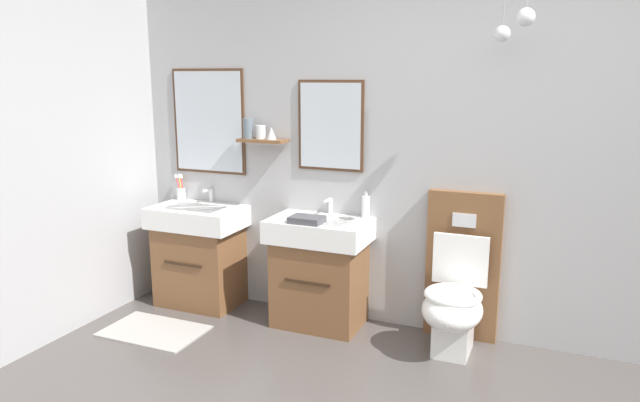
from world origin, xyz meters
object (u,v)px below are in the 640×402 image
Objects in this scene: vanity_sink_right at (320,269)px; toothbrush_cup at (181,193)px; folded_hand_towel at (307,220)px; vanity_sink_left at (200,253)px; toilet at (457,292)px; soap_dispenser at (366,206)px.

toothbrush_cup is (-1.26, 0.16, 0.42)m from vanity_sink_right.
vanity_sink_right is 3.49× the size of folded_hand_towel.
folded_hand_towel is (0.96, -0.13, 0.39)m from vanity_sink_left.
toilet is 4.55× the size of folded_hand_towel.
toothbrush_cup is at bearing -179.60° from soap_dispenser.
toilet reaches higher than vanity_sink_left.
toilet is (1.95, -0.01, -0.03)m from vanity_sink_left.
vanity_sink_right is 0.41m from folded_hand_towel.
toothbrush_cup is 0.95× the size of folded_hand_towel.
soap_dispenser reaches higher than vanity_sink_right.
vanity_sink_right is at bearing 73.47° from folded_hand_towel.
toilet is 5.37× the size of soap_dispenser.
toothbrush_cup reaches higher than soap_dispenser.
toilet is 4.79× the size of toothbrush_cup.
vanity_sink_left is 1.00m from vanity_sink_right.
vanity_sink_left is 3.68× the size of toothbrush_cup.
vanity_sink_left is 1.36m from soap_dispenser.
soap_dispenser is (1.27, 0.17, 0.44)m from vanity_sink_left.
soap_dispenser is (-0.68, 0.17, 0.47)m from toilet.
toothbrush_cup is at bearing 173.00° from vanity_sink_right.
toothbrush_cup is (-0.26, 0.16, 0.42)m from vanity_sink_left.
soap_dispenser reaches higher than vanity_sink_left.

